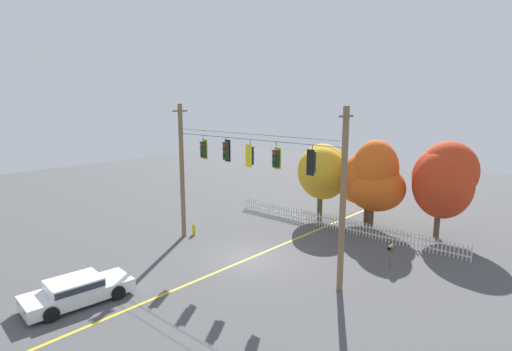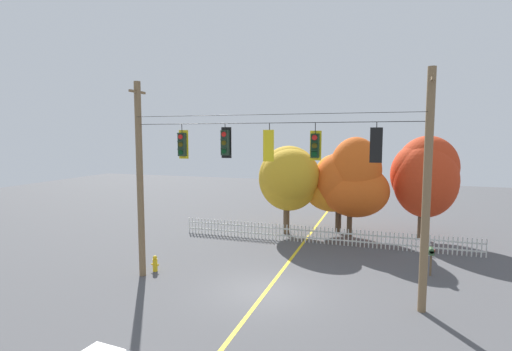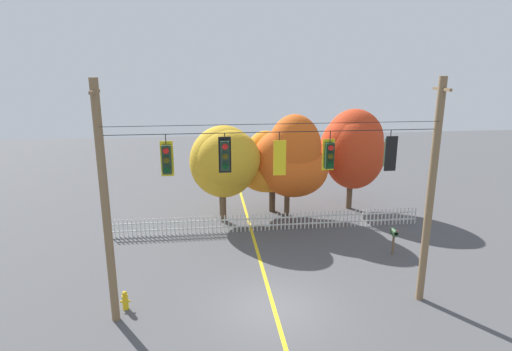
% 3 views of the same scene
% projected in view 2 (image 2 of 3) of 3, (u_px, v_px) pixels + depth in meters
% --- Properties ---
extents(ground, '(80.00, 80.00, 0.00)m').
position_uv_depth(ground, '(266.00, 291.00, 15.91)').
color(ground, '#4C4C4F').
extents(lane_centerline_stripe, '(0.16, 36.00, 0.01)m').
position_uv_depth(lane_centerline_stripe, '(266.00, 291.00, 15.91)').
color(lane_centerline_stripe, gold).
rests_on(lane_centerline_stripe, ground).
extents(signal_support_span, '(11.97, 1.10, 8.63)m').
position_uv_depth(signal_support_span, '(267.00, 184.00, 15.47)').
color(signal_support_span, brown).
rests_on(signal_support_span, ground).
extents(traffic_signal_westbound_side, '(0.43, 0.38, 1.46)m').
position_uv_depth(traffic_signal_westbound_side, '(182.00, 144.00, 16.48)').
color(traffic_signal_westbound_side, black).
extents(traffic_signal_northbound_primary, '(0.43, 0.38, 1.40)m').
position_uv_depth(traffic_signal_northbound_primary, '(225.00, 143.00, 15.87)').
color(traffic_signal_northbound_primary, black).
extents(traffic_signal_southbound_primary, '(0.43, 0.38, 1.49)m').
position_uv_depth(traffic_signal_southbound_primary, '(269.00, 145.00, 15.28)').
color(traffic_signal_southbound_primary, black).
extents(traffic_signal_northbound_secondary, '(0.43, 0.38, 1.43)m').
position_uv_depth(traffic_signal_northbound_secondary, '(315.00, 146.00, 14.74)').
color(traffic_signal_northbound_secondary, black).
extents(traffic_signal_eastbound_side, '(0.43, 0.38, 1.45)m').
position_uv_depth(traffic_signal_eastbound_side, '(376.00, 145.00, 14.03)').
color(traffic_signal_eastbound_side, black).
extents(white_picket_fence, '(17.20, 0.06, 0.99)m').
position_uv_depth(white_picket_fence, '(321.00, 235.00, 22.91)').
color(white_picket_fence, silver).
rests_on(white_picket_fence, ground).
extents(autumn_maple_near_fence, '(4.01, 3.67, 5.66)m').
position_uv_depth(autumn_maple_near_fence, '(289.00, 177.00, 24.88)').
color(autumn_maple_near_fence, brown).
rests_on(autumn_maple_near_fence, ground).
extents(autumn_maple_mid, '(3.72, 3.33, 5.08)m').
position_uv_depth(autumn_maple_mid, '(333.00, 185.00, 25.42)').
color(autumn_maple_mid, '#473828').
rests_on(autumn_maple_mid, ground).
extents(autumn_oak_far_east, '(4.49, 3.48, 6.23)m').
position_uv_depth(autumn_oak_far_east, '(351.00, 181.00, 24.02)').
color(autumn_oak_far_east, brown).
rests_on(autumn_oak_far_east, ground).
extents(autumn_maple_far_west, '(3.99, 3.92, 6.30)m').
position_uv_depth(autumn_maple_far_west, '(425.00, 175.00, 23.94)').
color(autumn_maple_far_west, brown).
rests_on(autumn_maple_far_west, ground).
extents(fire_hydrant, '(0.38, 0.22, 0.75)m').
position_uv_depth(fire_hydrant, '(155.00, 264.00, 18.24)').
color(fire_hydrant, gold).
rests_on(fire_hydrant, ground).
extents(roadside_mailbox, '(0.25, 0.44, 1.30)m').
position_uv_depth(roadside_mailbox, '(431.00, 253.00, 17.58)').
color(roadside_mailbox, brown).
rests_on(roadside_mailbox, ground).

